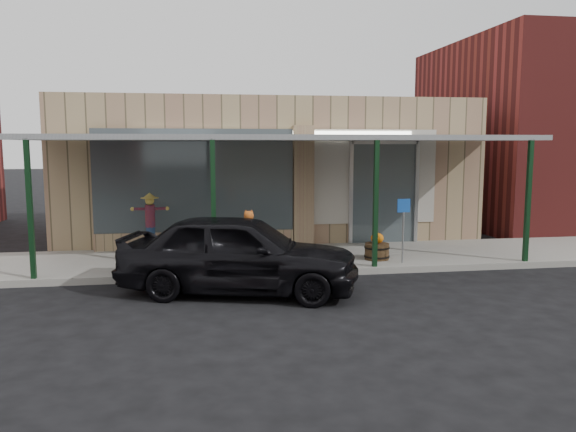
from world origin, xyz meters
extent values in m
plane|color=black|center=(0.00, 0.00, 0.00)|extent=(120.00, 120.00, 0.00)
cube|color=gray|center=(0.00, 3.60, 0.07)|extent=(40.00, 3.20, 0.15)
cube|color=#9F8961|center=(0.00, 8.20, 2.10)|extent=(12.00, 6.00, 4.20)
cube|color=#475257|center=(-2.20, 5.05, 1.90)|extent=(5.20, 0.06, 2.80)
cube|color=#475257|center=(3.00, 5.18, 1.50)|extent=(1.80, 0.06, 2.80)
cube|color=#9F8961|center=(0.70, 5.10, 1.70)|extent=(0.55, 0.30, 3.40)
cube|color=#9F8961|center=(-2.20, 5.10, 0.35)|extent=(5.20, 0.30, 0.50)
cube|color=#ADA699|center=(0.00, 5.17, 2.00)|extent=(9.00, 0.02, 2.60)
cube|color=white|center=(0.00, 5.14, 3.20)|extent=(7.50, 0.03, 0.10)
cube|color=slate|center=(0.00, 3.60, 3.05)|extent=(12.00, 3.00, 0.12)
cube|color=black|center=(-5.50, 2.15, 1.55)|extent=(0.10, 0.10, 2.95)
cube|color=black|center=(-1.80, 2.15, 1.55)|extent=(0.10, 0.10, 2.95)
cube|color=black|center=(1.80, 2.15, 1.55)|extent=(0.10, 0.10, 2.95)
cube|color=black|center=(5.50, 2.15, 1.55)|extent=(0.10, 0.10, 2.95)
cylinder|color=#4A361D|center=(-3.31, 4.32, 0.35)|extent=(0.80, 0.80, 0.40)
cylinder|color=navy|center=(-3.31, 4.32, 0.70)|extent=(0.29, 0.29, 0.30)
cylinder|color=maroon|center=(-3.31, 4.32, 1.13)|extent=(0.32, 0.32, 0.55)
sphere|color=gold|center=(-3.31, 4.32, 1.51)|extent=(0.22, 0.22, 0.22)
cone|color=gold|center=(-3.31, 4.32, 1.64)|extent=(0.36, 0.36, 0.14)
cylinder|color=#4A361D|center=(2.10, 2.91, 0.34)|extent=(0.75, 0.75, 0.39)
ellipsoid|color=orange|center=(2.10, 2.91, 0.66)|extent=(0.31, 0.31, 0.25)
cylinder|color=#4C471E|center=(2.10, 2.91, 0.81)|extent=(0.04, 0.04, 0.06)
cylinder|color=gray|center=(2.55, 2.40, 0.75)|extent=(0.04, 0.04, 1.19)
cube|color=#174DAF|center=(2.55, 2.40, 1.50)|extent=(0.31, 0.04, 0.31)
imported|color=black|center=(-1.35, 0.90, 0.79)|extent=(4.96, 3.06, 1.58)
ellipsoid|color=#C05821|center=(-1.08, 1.71, 1.16)|extent=(0.29, 0.24, 0.37)
sphere|color=#C05821|center=(-1.08, 1.75, 1.41)|extent=(0.21, 0.21, 0.21)
cylinder|color=#1A7834|center=(-1.08, 1.71, 1.30)|extent=(0.14, 0.14, 0.02)
camera|label=1|loc=(-2.09, -9.85, 2.90)|focal=35.00mm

